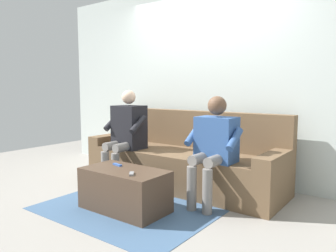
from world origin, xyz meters
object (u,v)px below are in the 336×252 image
(person_right_seated, at_px, (126,131))
(coffee_table, at_px, (125,190))
(couch, at_px, (184,161))
(person_left_seated, at_px, (214,143))
(remote_blue, at_px, (117,165))
(remote_gray, at_px, (132,174))

(person_right_seated, bearing_deg, coffee_table, 132.44)
(couch, distance_m, person_right_seated, 0.83)
(person_left_seated, relative_size, person_right_seated, 0.95)
(coffee_table, relative_size, person_right_seated, 0.73)
(couch, height_order, remote_blue, couch)
(person_right_seated, distance_m, remote_gray, 1.18)
(coffee_table, distance_m, person_left_seated, 1.03)
(person_left_seated, relative_size, remote_gray, 10.08)
(person_right_seated, height_order, remote_blue, person_right_seated)
(remote_blue, xyz_separation_m, remote_gray, (-0.37, 0.18, 0.00))
(person_left_seated, height_order, person_right_seated, person_right_seated)
(remote_gray, bearing_deg, coffee_table, -157.86)
(couch, bearing_deg, person_right_seated, 30.61)
(couch, xyz_separation_m, person_left_seated, (-0.64, 0.39, 0.35))
(person_left_seated, relative_size, remote_blue, 8.83)
(couch, relative_size, person_left_seated, 2.22)
(person_left_seated, bearing_deg, remote_gray, 60.65)
(couch, bearing_deg, coffee_table, 90.00)
(couch, distance_m, remote_blue, 1.02)
(coffee_table, xyz_separation_m, remote_gray, (-0.19, 0.11, 0.22))
(coffee_table, height_order, person_right_seated, person_right_seated)
(person_right_seated, distance_m, remote_blue, 0.81)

